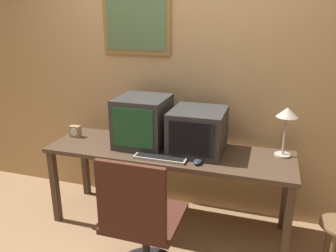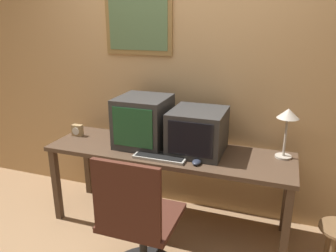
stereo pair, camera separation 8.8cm
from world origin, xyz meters
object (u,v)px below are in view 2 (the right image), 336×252
Objects in this scene: desk_clock at (77,130)px; keyboard_main at (161,157)px; monitor_left at (143,121)px; office_chair at (139,229)px; mouse_near_keyboard at (197,162)px; monitor_right at (198,131)px; desk_lamp at (288,119)px.

keyboard_main is at bearing -13.77° from desk_clock.
monitor_left is 1.05× the size of keyboard_main.
monitor_left is 0.45× the size of office_chair.
keyboard_main is 0.30m from mouse_near_keyboard.
office_chair is (0.03, -0.52, -0.32)m from keyboard_main.
desk_clock is at bearing -179.46° from monitor_right.
monitor_left is 0.40m from keyboard_main.
desk_clock is at bearing 142.22° from office_chair.
office_chair reaches higher than desk_clock.
keyboard_main is at bearing -43.26° from monitor_left.
keyboard_main is 0.96m from desk_clock.
monitor_right is 0.37m from keyboard_main.
desk_lamp is at bearing 44.47° from office_chair.
mouse_near_keyboard is 1.25m from desk_clock.
office_chair is (0.96, -0.75, -0.36)m from desk_clock.
desk_lamp is at bearing 3.69° from desk_clock.
monitor_right reaches higher than office_chair.
monitor_right reaches higher than keyboard_main.
monitor_left reaches higher than office_chair.
desk_lamp reaches higher than office_chair.
monitor_left is 4.43× the size of mouse_near_keyboard.
mouse_near_keyboard is (0.54, -0.24, -0.20)m from monitor_left.
desk_lamp is (1.16, 0.11, 0.11)m from monitor_left.
monitor_left is 0.70m from desk_clock.
monitor_right is at bearing 103.81° from mouse_near_keyboard.
desk_clock is (-1.23, 0.24, 0.04)m from mouse_near_keyboard.
keyboard_main is 0.61m from office_chair.
desk_lamp is 0.41× the size of office_chair.
monitor_left reaches higher than mouse_near_keyboard.
desk_lamp reaches higher than desk_clock.
keyboard_main is 1.03m from desk_lamp.
desk_clock reaches higher than mouse_near_keyboard.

